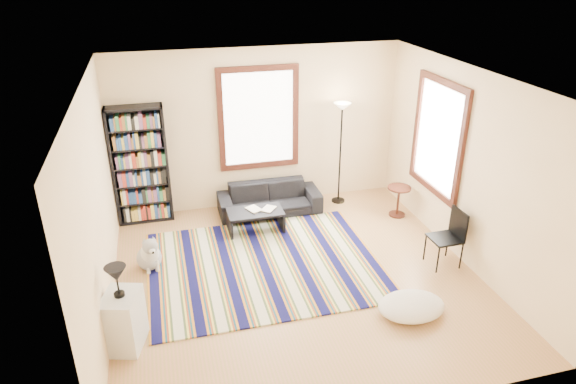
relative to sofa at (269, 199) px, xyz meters
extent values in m
cube|color=tan|center=(-0.07, -2.05, -0.31)|extent=(5.00, 5.00, 0.10)
cube|color=white|center=(-0.07, -2.05, 2.59)|extent=(5.00, 5.00, 0.10)
cube|color=#FFE0AB|center=(-0.07, 0.50, 1.14)|extent=(5.00, 0.10, 2.80)
cube|color=#FFE0AB|center=(-0.07, -4.60, 1.14)|extent=(5.00, 0.10, 2.80)
cube|color=#FFE0AB|center=(-2.62, -2.05, 1.14)|extent=(0.10, 5.00, 2.80)
cube|color=#FFE0AB|center=(2.48, -2.05, 1.14)|extent=(0.10, 5.00, 2.80)
cube|color=white|center=(-0.07, 0.42, 1.34)|extent=(1.20, 0.06, 1.60)
cube|color=white|center=(2.40, -1.25, 1.34)|extent=(0.06, 1.20, 1.60)
cube|color=#0C0C3E|center=(-0.47, -1.65, -0.25)|extent=(3.33, 2.67, 0.02)
imported|color=black|center=(0.00, 0.00, 0.00)|extent=(1.78, 0.71, 0.52)
cube|color=black|center=(-2.10, 0.27, 0.74)|extent=(0.90, 0.30, 2.00)
cube|color=black|center=(-0.37, -0.58, -0.08)|extent=(1.03, 0.83, 0.36)
imported|color=beige|center=(-0.47, -0.58, 0.11)|extent=(0.31, 0.28, 0.02)
imported|color=beige|center=(-0.22, -0.53, 0.11)|extent=(0.30, 0.31, 0.02)
ellipsoid|color=silver|center=(1.11, -3.21, -0.15)|extent=(1.02, 0.88, 0.22)
cylinder|color=#431710|center=(2.13, -0.69, 0.01)|extent=(0.44, 0.44, 0.54)
cube|color=black|center=(2.08, -2.28, 0.17)|extent=(0.43, 0.41, 0.86)
cube|color=silver|center=(-2.37, -2.89, 0.09)|extent=(0.51, 0.59, 0.70)
camera|label=1|loc=(-1.75, -7.90, 3.92)|focal=32.00mm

